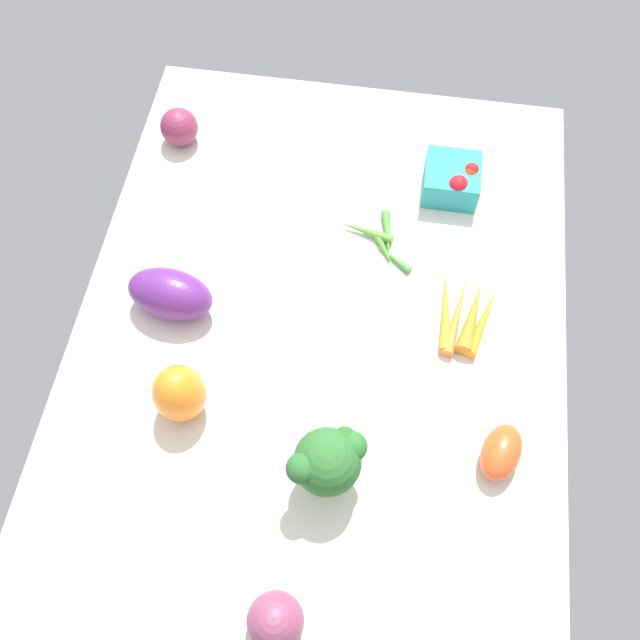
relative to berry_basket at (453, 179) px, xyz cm
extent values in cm
cube|color=silver|center=(-29.58, 18.43, -4.17)|extent=(104.00, 76.00, 2.00)
cube|color=teal|center=(0.28, 0.26, -0.37)|extent=(9.30, 9.30, 5.60)
sphere|color=red|center=(0.75, -2.70, 1.91)|extent=(2.58, 2.58, 2.58)
sphere|color=red|center=(0.29, -2.56, 1.72)|extent=(2.52, 2.52, 2.52)
sphere|color=red|center=(-2.46, -0.78, 1.86)|extent=(3.10, 3.10, 3.10)
sphere|color=red|center=(-2.82, -0.57, 2.22)|extent=(3.04, 3.04, 3.04)
ellipsoid|color=orange|center=(-45.85, 36.03, 2.03)|extent=(10.20, 10.20, 10.40)
sphere|color=#7D2B48|center=(4.42, 48.83, 0.19)|extent=(6.71, 6.71, 6.71)
cylinder|color=#9DC480|center=(-53.35, 13.88, -1.00)|extent=(3.69, 3.69, 4.34)
sphere|color=#296129|center=(-53.35, 13.88, 4.59)|extent=(9.12, 9.12, 9.12)
sphere|color=#255C21|center=(-50.20, 12.04, 6.01)|extent=(2.98, 2.98, 2.98)
sphere|color=#285C28|center=(-55.30, 16.96, 6.51)|extent=(4.09, 4.09, 4.09)
sphere|color=#276626|center=(-51.18, 10.95, 5.68)|extent=(4.16, 4.16, 4.16)
cone|color=#468735|center=(-11.29, 9.84, -2.34)|extent=(9.07, 3.13, 1.65)
cone|color=#559032|center=(-11.20, 13.65, -2.26)|extent=(3.98, 9.87, 1.83)
cone|color=#478C37|center=(-15.51, 8.66, -2.53)|extent=(5.35, 7.02, 1.28)
cone|color=#478B2B|center=(-14.34, 10.00, -2.46)|extent=(6.75, 4.79, 1.43)
ellipsoid|color=#5B2574|center=(-29.11, 41.72, 0.79)|extent=(9.54, 14.43, 7.93)
sphere|color=#7E3A56|center=(-72.97, 17.46, 0.44)|extent=(7.22, 7.22, 7.22)
ellipsoid|color=#D04F21|center=(-46.84, -9.65, -0.48)|extent=(9.73, 7.59, 5.38)
cone|color=orange|center=(-25.45, -6.54, -2.08)|extent=(12.89, 5.81, 2.19)
cone|color=orange|center=(-25.13, -4.80, -1.75)|extent=(12.79, 4.89, 2.84)
cone|color=orange|center=(-24.72, -2.54, -2.17)|extent=(14.82, 4.31, 2.00)
cone|color=orange|center=(-24.38, -0.66, -2.17)|extent=(14.27, 2.88, 2.00)
camera|label=1|loc=(-81.52, 10.58, 96.27)|focal=40.46mm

